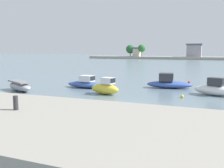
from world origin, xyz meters
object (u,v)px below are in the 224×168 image
object	(u,v)px
mooring_buoy_1	(189,82)
mooring_buoy_2	(215,84)
moored_boat_4	(215,89)
moored_boat_2	(105,88)
mooring_buoy_4	(182,96)
mooring_bollard	(16,103)
moored_boat_1	(85,83)
moored_boat_3	(169,83)
moored_boat_0	(20,86)

from	to	relation	value
mooring_buoy_1	mooring_buoy_2	xyz separation A→B (m)	(3.27, -0.64, -0.05)
moored_boat_4	moored_boat_2	bearing A→B (deg)	-141.56
mooring_buoy_4	mooring_bollard	bearing A→B (deg)	-109.48
mooring_buoy_1	mooring_bollard	bearing A→B (deg)	-100.66
moored_boat_1	moored_boat_3	bearing A→B (deg)	26.59
mooring_buoy_1	moored_boat_4	bearing A→B (deg)	-69.05
moored_boat_1	mooring_buoy_2	world-z (taller)	moored_boat_1
moored_boat_2	moored_boat_3	distance (m)	8.52
moored_boat_2	mooring_buoy_2	world-z (taller)	moored_boat_2
moored_boat_0	moored_boat_1	xyz separation A→B (m)	(5.55, 4.70, -0.01)
moored_boat_2	mooring_buoy_4	world-z (taller)	moored_boat_2
mooring_buoy_4	mooring_buoy_1	bearing A→B (deg)	92.48
mooring_bollard	mooring_buoy_2	world-z (taller)	mooring_bollard
moored_boat_1	mooring_buoy_2	xyz separation A→B (m)	(14.26, 8.09, -0.39)
mooring_buoy_4	moored_boat_1	bearing A→B (deg)	168.49
mooring_bollard	mooring_buoy_1	world-z (taller)	mooring_bollard
moored_boat_0	moored_boat_3	xyz separation A→B (m)	(14.75, 8.25, 0.07)
mooring_bollard	mooring_buoy_2	size ratio (longest dim) A/B	2.70
moored_boat_0	moored_boat_2	world-z (taller)	moored_boat_2
moored_boat_3	mooring_buoy_4	distance (m)	6.33
moored_boat_3	moored_boat_2	bearing A→B (deg)	-134.56
moored_boat_0	moored_boat_1	world-z (taller)	moored_boat_1
moored_boat_0	moored_boat_4	xyz separation A→B (m)	(19.79, 4.95, 0.10)
moored_boat_1	moored_boat_3	distance (m)	9.86
mooring_bollard	moored_boat_0	distance (m)	17.55
moored_boat_3	mooring_buoy_2	size ratio (longest dim) A/B	22.71
moored_boat_1	mooring_buoy_4	world-z (taller)	moored_boat_1
moored_boat_3	mooring_buoy_2	distance (m)	6.81
moored_boat_2	mooring_buoy_2	distance (m)	15.26
moored_boat_0	mooring_buoy_4	xyz separation A→B (m)	(17.02, 2.36, -0.37)
moored_boat_3	mooring_buoy_2	bearing A→B (deg)	34.84
moored_boat_1	moored_boat_3	xyz separation A→B (m)	(9.20, 3.56, 0.08)
moored_boat_0	moored_boat_1	bearing A→B (deg)	67.31
moored_boat_1	moored_boat_3	size ratio (longest dim) A/B	0.87
mooring_bollard	mooring_buoy_4	distance (m)	16.53
moored_boat_2	mooring_buoy_1	bearing A→B (deg)	73.35
mooring_buoy_1	moored_boat_2	bearing A→B (deg)	-120.33
moored_boat_3	moored_boat_1	bearing A→B (deg)	-165.91
mooring_buoy_4	mooring_buoy_2	bearing A→B (deg)	75.03
moored_boat_1	moored_boat_2	xyz separation A→B (m)	(4.01, -3.20, 0.15)
mooring_bollard	moored_boat_1	world-z (taller)	mooring_bollard
moored_boat_1	mooring_buoy_4	size ratio (longest dim) A/B	15.61
moored_boat_2	moored_boat_3	xyz separation A→B (m)	(5.19, 6.75, -0.07)
mooring_buoy_1	moored_boat_3	bearing A→B (deg)	-109.10
moored_boat_3	mooring_buoy_4	xyz separation A→B (m)	(2.27, -5.89, -0.44)
mooring_buoy_1	mooring_buoy_4	xyz separation A→B (m)	(0.48, -11.07, -0.02)
moored_boat_2	moored_boat_0	bearing A→B (deg)	-157.43
mooring_buoy_2	moored_boat_4	bearing A→B (deg)	-90.16
mooring_bollard	mooring_buoy_2	distance (m)	27.27
mooring_buoy_1	mooring_buoy_2	size ratio (longest dim) A/B	1.41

